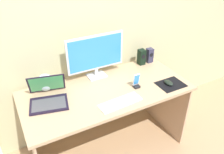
% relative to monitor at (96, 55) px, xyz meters
% --- Properties ---
extents(ground_plane, '(8.00, 8.00, 0.00)m').
position_rel_monitor_xyz_m(ground_plane, '(-0.02, -0.26, -0.97)').
color(ground_plane, tan).
extents(wall_back, '(6.00, 0.04, 2.50)m').
position_rel_monitor_xyz_m(wall_back, '(-0.02, 0.16, 0.28)').
color(wall_back, '#C0BD8E').
rests_on(wall_back, ground_plane).
extents(desk, '(1.52, 0.71, 0.74)m').
position_rel_monitor_xyz_m(desk, '(-0.02, -0.26, -0.38)').
color(desk, tan).
rests_on(desk, ground_plane).
extents(monitor, '(0.57, 0.14, 0.43)m').
position_rel_monitor_xyz_m(monitor, '(0.00, 0.00, 0.00)').
color(monitor, silver).
rests_on(monitor, desk).
extents(speaker_right, '(0.07, 0.07, 0.16)m').
position_rel_monitor_xyz_m(speaker_right, '(0.64, 0.00, -0.16)').
color(speaker_right, '#2E2D45').
rests_on(speaker_right, desk).
extents(speaker_near_monitor, '(0.07, 0.07, 0.17)m').
position_rel_monitor_xyz_m(speaker_near_monitor, '(0.53, 0.00, -0.15)').
color(speaker_near_monitor, black).
rests_on(speaker_near_monitor, desk).
extents(laptop, '(0.37, 0.37, 0.21)m').
position_rel_monitor_xyz_m(laptop, '(-0.53, -0.19, -0.19)').
color(laptop, black).
rests_on(laptop, desk).
extents(fishbowl, '(0.16, 0.16, 0.16)m').
position_rel_monitor_xyz_m(fishbowl, '(-0.50, 0.00, -0.16)').
color(fishbowl, silver).
rests_on(fishbowl, desk).
extents(keyboard_external, '(0.38, 0.15, 0.01)m').
position_rel_monitor_xyz_m(keyboard_external, '(-0.01, -0.49, -0.23)').
color(keyboard_external, white).
rests_on(keyboard_external, desk).
extents(mousepad, '(0.25, 0.20, 0.00)m').
position_rel_monitor_xyz_m(mousepad, '(0.55, -0.47, -0.23)').
color(mousepad, black).
rests_on(mousepad, desk).
extents(mouse, '(0.07, 0.10, 0.04)m').
position_rel_monitor_xyz_m(mouse, '(0.53, -0.46, -0.21)').
color(mouse, black).
rests_on(mouse, mousepad).
extents(phone_in_dock, '(0.06, 0.05, 0.14)m').
position_rel_monitor_xyz_m(phone_in_dock, '(0.24, -0.35, -0.19)').
color(phone_in_dock, black).
rests_on(phone_in_dock, desk).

